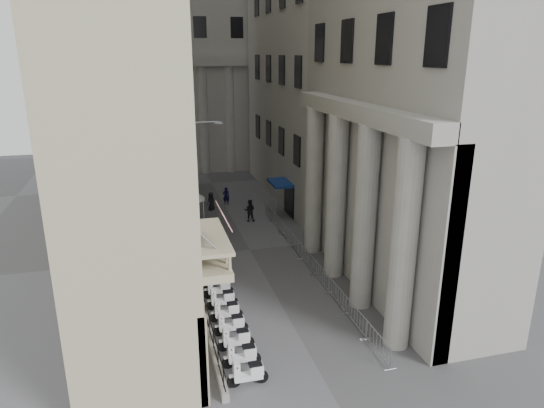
% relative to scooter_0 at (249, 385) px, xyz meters
% --- Properties ---
extents(far_building, '(22.00, 10.00, 30.00)m').
position_rel_scooter_0_xyz_m(far_building, '(3.19, 43.11, 15.00)').
color(far_building, '#A3A09A').
rests_on(far_building, ground).
extents(iron_fence, '(0.30, 28.00, 1.40)m').
position_rel_scooter_0_xyz_m(iron_fence, '(-1.11, 13.11, 0.00)').
color(iron_fence, black).
rests_on(iron_fence, ground).
extents(blue_awning, '(1.60, 3.00, 3.00)m').
position_rel_scooter_0_xyz_m(blue_awning, '(7.34, 21.11, 0.00)').
color(blue_awning, navy).
rests_on(blue_awning, ground).
extents(flag, '(1.00, 1.40, 8.20)m').
position_rel_scooter_0_xyz_m(flag, '(-0.81, 0.11, 0.00)').
color(flag, '#9E0C11').
rests_on(flag, ground).
extents(scooter_0, '(1.40, 0.57, 1.50)m').
position_rel_scooter_0_xyz_m(scooter_0, '(0.00, 0.00, 0.00)').
color(scooter_0, white).
rests_on(scooter_0, ground).
extents(scooter_1, '(1.40, 0.57, 1.50)m').
position_rel_scooter_0_xyz_m(scooter_1, '(0.00, 1.33, 0.00)').
color(scooter_1, white).
rests_on(scooter_1, ground).
extents(scooter_2, '(1.40, 0.57, 1.50)m').
position_rel_scooter_0_xyz_m(scooter_2, '(0.00, 2.65, 0.00)').
color(scooter_2, white).
rests_on(scooter_2, ground).
extents(scooter_3, '(1.40, 0.57, 1.50)m').
position_rel_scooter_0_xyz_m(scooter_3, '(0.00, 3.98, 0.00)').
color(scooter_3, white).
rests_on(scooter_3, ground).
extents(scooter_4, '(1.40, 0.57, 1.50)m').
position_rel_scooter_0_xyz_m(scooter_4, '(0.00, 5.31, 0.00)').
color(scooter_4, white).
rests_on(scooter_4, ground).
extents(scooter_5, '(1.40, 0.57, 1.50)m').
position_rel_scooter_0_xyz_m(scooter_5, '(0.00, 6.64, 0.00)').
color(scooter_5, white).
rests_on(scooter_5, ground).
extents(scooter_6, '(1.40, 0.57, 1.50)m').
position_rel_scooter_0_xyz_m(scooter_6, '(0.00, 7.96, 0.00)').
color(scooter_6, white).
rests_on(scooter_6, ground).
extents(scooter_7, '(1.40, 0.57, 1.50)m').
position_rel_scooter_0_xyz_m(scooter_7, '(0.00, 9.29, 0.00)').
color(scooter_7, white).
rests_on(scooter_7, ground).
extents(scooter_8, '(1.40, 0.57, 1.50)m').
position_rel_scooter_0_xyz_m(scooter_8, '(0.00, 10.62, 0.00)').
color(scooter_8, white).
rests_on(scooter_8, ground).
extents(scooter_9, '(1.40, 0.57, 1.50)m').
position_rel_scooter_0_xyz_m(scooter_9, '(0.00, 11.94, 0.00)').
color(scooter_9, white).
rests_on(scooter_9, ground).
extents(scooter_10, '(1.40, 0.57, 1.50)m').
position_rel_scooter_0_xyz_m(scooter_10, '(0.00, 13.27, 0.00)').
color(scooter_10, white).
rests_on(scooter_10, ground).
extents(scooter_11, '(1.40, 0.57, 1.50)m').
position_rel_scooter_0_xyz_m(scooter_11, '(0.00, 14.60, 0.00)').
color(scooter_11, white).
rests_on(scooter_11, ground).
extents(scooter_12, '(1.40, 0.57, 1.50)m').
position_rel_scooter_0_xyz_m(scooter_12, '(0.00, 15.92, 0.00)').
color(scooter_12, white).
rests_on(scooter_12, ground).
extents(scooter_13, '(1.40, 0.57, 1.50)m').
position_rel_scooter_0_xyz_m(scooter_13, '(0.00, 17.25, 0.00)').
color(scooter_13, white).
rests_on(scooter_13, ground).
extents(barrier_0, '(0.60, 2.40, 1.10)m').
position_rel_scooter_0_xyz_m(barrier_0, '(6.25, 0.57, 0.00)').
color(barrier_0, '#9DA0A4').
rests_on(barrier_0, ground).
extents(barrier_1, '(0.60, 2.40, 1.10)m').
position_rel_scooter_0_xyz_m(barrier_1, '(6.25, 3.07, 0.00)').
color(barrier_1, '#9DA0A4').
rests_on(barrier_1, ground).
extents(barrier_2, '(0.60, 2.40, 1.10)m').
position_rel_scooter_0_xyz_m(barrier_2, '(6.25, 5.57, 0.00)').
color(barrier_2, '#9DA0A4').
rests_on(barrier_2, ground).
extents(barrier_3, '(0.60, 2.40, 1.10)m').
position_rel_scooter_0_xyz_m(barrier_3, '(6.25, 8.07, 0.00)').
color(barrier_3, '#9DA0A4').
rests_on(barrier_3, ground).
extents(barrier_4, '(0.60, 2.40, 1.10)m').
position_rel_scooter_0_xyz_m(barrier_4, '(6.25, 10.57, 0.00)').
color(barrier_4, '#9DA0A4').
rests_on(barrier_4, ground).
extents(barrier_5, '(0.60, 2.40, 1.10)m').
position_rel_scooter_0_xyz_m(barrier_5, '(6.25, 13.07, 0.00)').
color(barrier_5, '#9DA0A4').
rests_on(barrier_5, ground).
extents(barrier_6, '(0.60, 2.40, 1.10)m').
position_rel_scooter_0_xyz_m(barrier_6, '(6.25, 15.57, 0.00)').
color(barrier_6, '#9DA0A4').
rests_on(barrier_6, ground).
extents(barrier_7, '(0.60, 2.40, 1.10)m').
position_rel_scooter_0_xyz_m(barrier_7, '(6.25, 18.07, 0.00)').
color(barrier_7, '#9DA0A4').
rests_on(barrier_7, ground).
extents(barrier_8, '(0.60, 2.40, 1.10)m').
position_rel_scooter_0_xyz_m(barrier_8, '(6.25, 20.57, 0.00)').
color(barrier_8, '#9DA0A4').
rests_on(barrier_8, ground).
extents(security_tent, '(3.67, 3.67, 2.98)m').
position_rel_scooter_0_xyz_m(security_tent, '(-0.41, 20.90, 2.49)').
color(security_tent, white).
rests_on(security_tent, ground).
extents(street_lamp, '(2.91, 0.26, 8.92)m').
position_rel_scooter_0_xyz_m(street_lamp, '(-0.63, 16.32, 5.36)').
color(street_lamp, gray).
rests_on(street_lamp, ground).
extents(info_kiosk, '(0.45, 0.79, 1.60)m').
position_rel_scooter_0_xyz_m(info_kiosk, '(-1.00, 15.64, 0.81)').
color(info_kiosk, black).
rests_on(info_kiosk, ground).
extents(pedestrian_a, '(0.60, 0.40, 1.64)m').
position_rel_scooter_0_xyz_m(pedestrian_a, '(3.40, 25.40, 0.82)').
color(pedestrian_a, black).
rests_on(pedestrian_a, ground).
extents(pedestrian_b, '(1.06, 0.93, 1.86)m').
position_rel_scooter_0_xyz_m(pedestrian_b, '(4.50, 20.34, 0.93)').
color(pedestrian_b, black).
rests_on(pedestrian_b, ground).
extents(pedestrian_c, '(0.95, 0.87, 1.63)m').
position_rel_scooter_0_xyz_m(pedestrian_c, '(1.84, 24.14, 0.82)').
color(pedestrian_c, black).
rests_on(pedestrian_c, ground).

